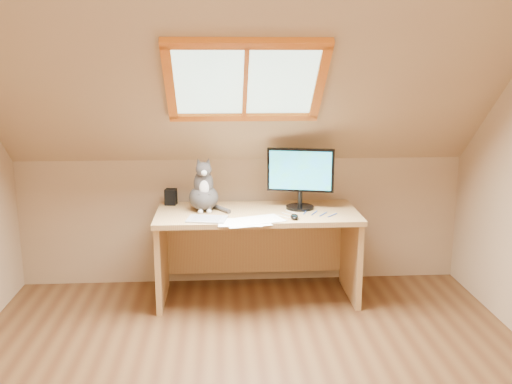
{
  "coord_description": "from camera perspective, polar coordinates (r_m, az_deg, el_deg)",
  "views": [
    {
      "loc": [
        -0.17,
        -2.65,
        1.74
      ],
      "look_at": [
        0.07,
        1.0,
        0.91
      ],
      "focal_mm": 40.0,
      "sensor_mm": 36.0,
      "label": 1
    }
  ],
  "objects": [
    {
      "name": "room_shell",
      "position": [
        2.58,
        0.09,
        5.92
      ],
      "size": [
        3.52,
        3.52,
        2.41
      ],
      "color": "tan",
      "rests_on": "ground"
    },
    {
      "name": "desk",
      "position": [
        4.3,
        0.07,
        -4.48
      ],
      "size": [
        1.48,
        0.65,
        0.67
      ],
      "color": "tan",
      "rests_on": "ground"
    },
    {
      "name": "monitor",
      "position": [
        4.21,
        4.46,
        1.78
      ],
      "size": [
        0.49,
        0.21,
        0.45
      ],
      "color": "black",
      "rests_on": "desk"
    },
    {
      "name": "cat",
      "position": [
        4.2,
        -5.26,
        0.07
      ],
      "size": [
        0.24,
        0.28,
        0.4
      ],
      "color": "#443E3C",
      "rests_on": "desk"
    },
    {
      "name": "desk_speaker",
      "position": [
        4.41,
        -8.51,
        -0.48
      ],
      "size": [
        0.1,
        0.1,
        0.12
      ],
      "primitive_type": "cube",
      "rotation": [
        0.0,
        0.0,
        -0.14
      ],
      "color": "black",
      "rests_on": "desk"
    },
    {
      "name": "graphics_tablet",
      "position": [
        3.97,
        -4.94,
        -2.72
      ],
      "size": [
        0.3,
        0.23,
        0.01
      ],
      "primitive_type": "cube",
      "rotation": [
        0.0,
        0.0,
        -0.17
      ],
      "color": "#B2B2B7",
      "rests_on": "desk"
    },
    {
      "name": "mouse",
      "position": [
        3.99,
        3.86,
        -2.48
      ],
      "size": [
        0.06,
        0.1,
        0.03
      ],
      "primitive_type": "ellipsoid",
      "rotation": [
        0.0,
        0.0,
        -0.02
      ],
      "color": "black",
      "rests_on": "desk"
    },
    {
      "name": "papers",
      "position": [
        3.92,
        -0.71,
        -2.91
      ],
      "size": [
        0.35,
        0.3,
        0.01
      ],
      "color": "white",
      "rests_on": "desk"
    },
    {
      "name": "cables",
      "position": [
        4.1,
        5.04,
        -2.24
      ],
      "size": [
        0.51,
        0.26,
        0.01
      ],
      "color": "silver",
      "rests_on": "desk"
    }
  ]
}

